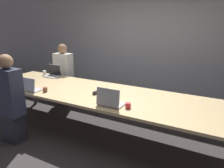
# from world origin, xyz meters

# --- Properties ---
(ground_plane) EXTENTS (24.00, 24.00, 0.00)m
(ground_plane) POSITION_xyz_m (0.00, 0.00, 0.00)
(ground_plane) COLOR #383333
(curtain_wall) EXTENTS (12.00, 0.06, 2.80)m
(curtain_wall) POSITION_xyz_m (0.00, 2.24, 1.40)
(curtain_wall) COLOR #ADADB2
(curtain_wall) RESTS_ON ground_plane
(conference_table) EXTENTS (4.50, 1.25, 0.74)m
(conference_table) POSITION_xyz_m (0.00, 0.00, 0.69)
(conference_table) COLOR #D6B77F
(conference_table) RESTS_ON ground_plane
(laptop_far_left) EXTENTS (0.32, 0.25, 0.25)m
(laptop_far_left) POSITION_xyz_m (-1.45, 0.48, 0.81)
(laptop_far_left) COLOR silver
(laptop_far_left) RESTS_ON conference_table
(person_far_left) EXTENTS (0.40, 0.24, 1.40)m
(person_far_left) POSITION_xyz_m (-1.47, 0.82, 0.68)
(person_far_left) COLOR #2D2D38
(person_far_left) RESTS_ON ground_plane
(cup_far_left) EXTENTS (0.07, 0.07, 0.10)m
(cup_far_left) POSITION_xyz_m (-1.70, 0.46, 0.79)
(cup_far_left) COLOR white
(cup_far_left) RESTS_ON conference_table
(laptop_near_left) EXTENTS (0.34, 0.23, 0.24)m
(laptop_near_left) POSITION_xyz_m (-1.06, -0.49, 0.81)
(laptop_near_left) COLOR #B7B7BC
(laptop_near_left) RESTS_ON conference_table
(person_near_left) EXTENTS (0.40, 0.24, 1.41)m
(person_near_left) POSITION_xyz_m (-1.07, -0.87, 0.69)
(person_near_left) COLOR #2D2D38
(person_near_left) RESTS_ON ground_plane
(cup_near_left) EXTENTS (0.07, 0.07, 0.08)m
(cup_near_left) POSITION_xyz_m (-0.79, -0.41, 0.78)
(cup_near_left) COLOR brown
(cup_near_left) RESTS_ON conference_table
(laptop_near_midright) EXTENTS (0.35, 0.26, 0.27)m
(laptop_near_midright) POSITION_xyz_m (0.47, -0.43, 0.82)
(laptop_near_midright) COLOR #B7B7BC
(laptop_near_midright) RESTS_ON conference_table
(cup_near_midright) EXTENTS (0.08, 0.08, 0.08)m
(cup_near_midright) POSITION_xyz_m (0.72, -0.38, 0.78)
(cup_near_midright) COLOR red
(cup_near_midright) RESTS_ON conference_table
(stapler) EXTENTS (0.06, 0.15, 0.05)m
(stapler) POSITION_xyz_m (0.01, -0.08, 0.77)
(stapler) COLOR black
(stapler) RESTS_ON conference_table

